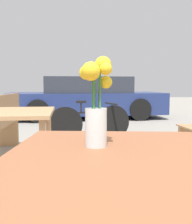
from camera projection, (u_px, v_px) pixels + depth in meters
table_front at (117, 188)px, 0.93m from camera, size 0.84×1.03×0.75m
flower_vase at (96, 104)px, 1.05m from camera, size 0.12×0.14×0.34m
table_back at (16, 126)px, 2.44m from camera, size 0.69×0.90×0.76m
bicycle at (90, 123)px, 4.83m from camera, size 1.43×0.62×0.71m
parked_car at (86, 98)px, 8.16m from camera, size 4.57×2.28×1.19m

